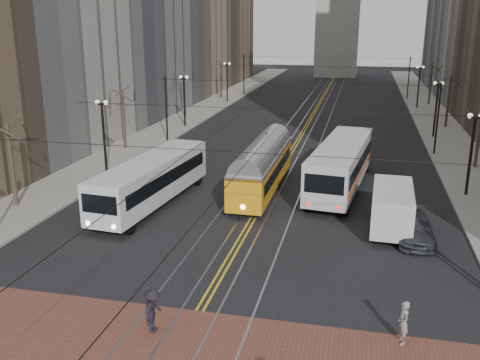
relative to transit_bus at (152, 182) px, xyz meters
The scene contains 17 objects.
ground 13.53m from the transit_bus, 58.32° to the right, with size 260.00×260.00×0.00m, color black.
sidewalk_left 34.52m from the transit_bus, 103.31° to the left, with size 5.00×140.00×0.15m, color gray.
sidewalk_right 40.19m from the transit_bus, 56.68° to the left, with size 5.00×140.00×0.15m, color gray.
crosswalk_band 17.05m from the transit_bus, 65.43° to the right, with size 25.00×6.00×0.01m, color brown.
streetcar_rails 34.33m from the transit_bus, 78.12° to the left, with size 4.80×130.00×0.02m, color gray.
centre_lines 34.33m from the transit_bus, 78.12° to the left, with size 0.42×130.00×0.01m, color gold.
lamp_posts 18.74m from the transit_bus, 67.82° to the left, with size 27.60×57.20×5.60m.
street_trees 24.87m from the transit_bus, 73.49° to the left, with size 31.68×53.28×5.60m.
trolley_wires 24.54m from the transit_bus, 73.21° to the left, with size 25.96×120.00×6.60m.
transit_bus is the anchor object (origin of this frame).
streetcar 8.07m from the transit_bus, 35.63° to the left, with size 2.33×12.56×2.96m, color orange.
rear_bus 13.57m from the transit_bus, 27.25° to the left, with size 2.86×13.15×3.43m, color silver.
cargo_van 15.38m from the transit_bus, ahead, with size 2.24×5.83×2.58m, color silver.
sedan_grey 24.38m from the transit_bus, 60.50° to the left, with size 1.76×4.37×1.49m, color #404247.
sedan_parked 16.74m from the transit_bus, ahead, with size 1.97×4.84×1.41m, color #3C3E43.
pedestrian_b 20.05m from the transit_bus, 40.22° to the right, with size 0.63×0.41×1.73m, color gray.
pedestrian_d 15.43m from the transit_bus, 68.10° to the right, with size 1.15×0.66×1.78m, color black.
Camera 1 is at (6.18, -20.27, 11.87)m, focal length 40.00 mm.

